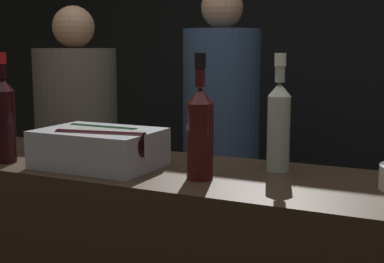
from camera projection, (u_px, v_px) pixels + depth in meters
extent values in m
cube|color=black|center=(329.00, 52.00, 3.47)|extent=(6.40, 0.06, 2.80)
cube|color=#9EA0A5|center=(99.00, 148.00, 1.72)|extent=(0.38, 0.27, 0.12)
cylinder|color=black|center=(100.00, 143.00, 1.65)|extent=(0.30, 0.12, 0.07)
cylinder|color=#B2B7AD|center=(111.00, 140.00, 1.70)|extent=(0.25, 0.07, 0.07)
cylinder|color=#143319|center=(103.00, 136.00, 1.78)|extent=(0.26, 0.07, 0.07)
cylinder|color=silver|center=(35.00, 145.00, 1.97)|extent=(0.08, 0.08, 0.05)
sphere|color=#EFB256|center=(35.00, 144.00, 1.97)|extent=(0.03, 0.03, 0.03)
cylinder|color=#9EA899|center=(278.00, 134.00, 1.65)|extent=(0.07, 0.07, 0.23)
cone|color=#9EA899|center=(280.00, 89.00, 1.63)|extent=(0.07, 0.07, 0.04)
cylinder|color=#9EA899|center=(280.00, 68.00, 1.62)|extent=(0.03, 0.03, 0.09)
cylinder|color=silver|center=(280.00, 60.00, 1.62)|extent=(0.04, 0.04, 0.04)
cylinder|color=black|center=(5.00, 127.00, 1.78)|extent=(0.07, 0.07, 0.24)
cone|color=black|center=(3.00, 85.00, 1.76)|extent=(0.07, 0.07, 0.04)
cylinder|color=black|center=(2.00, 65.00, 1.75)|extent=(0.03, 0.03, 0.08)
cylinder|color=maroon|center=(1.00, 58.00, 1.74)|extent=(0.03, 0.03, 0.04)
cylinder|color=#380F0F|center=(200.00, 142.00, 1.55)|extent=(0.08, 0.08, 0.22)
cone|color=#380F0F|center=(200.00, 95.00, 1.53)|extent=(0.08, 0.08, 0.05)
cylinder|color=#380F0F|center=(200.00, 70.00, 1.52)|extent=(0.03, 0.03, 0.10)
cylinder|color=black|center=(200.00, 60.00, 1.51)|extent=(0.03, 0.03, 0.04)
cube|color=black|center=(220.00, 244.00, 2.84)|extent=(0.29, 0.22, 0.79)
cylinder|color=#334766|center=(221.00, 101.00, 2.72)|extent=(0.39, 0.39, 0.73)
sphere|color=tan|center=(222.00, 8.00, 2.65)|extent=(0.21, 0.21, 0.21)
cube|color=black|center=(81.00, 248.00, 2.85)|extent=(0.31, 0.23, 0.74)
cylinder|color=#60564C|center=(77.00, 116.00, 2.74)|extent=(0.42, 0.42, 0.69)
sphere|color=tan|center=(74.00, 27.00, 2.67)|extent=(0.21, 0.21, 0.21)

